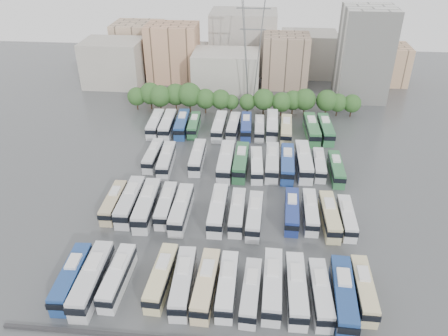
# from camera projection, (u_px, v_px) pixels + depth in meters

# --- Properties ---
(ground) EXTENTS (220.00, 220.00, 0.00)m
(ground) POSITION_uv_depth(u_px,v_px,m) (230.00, 200.00, 85.27)
(ground) COLOR #424447
(ground) RESTS_ON ground
(tree_line) EXTENTS (64.16, 7.56, 8.34)m
(tree_line) POSITION_uv_depth(u_px,v_px,m) (235.00, 98.00, 119.28)
(tree_line) COLOR black
(tree_line) RESTS_ON ground
(city_buildings) EXTENTS (102.00, 35.00, 20.00)m
(city_buildings) POSITION_uv_depth(u_px,v_px,m) (225.00, 54.00, 143.37)
(city_buildings) COLOR #9E998E
(city_buildings) RESTS_ON ground
(apartment_tower) EXTENTS (14.00, 14.00, 26.00)m
(apartment_tower) POSITION_uv_depth(u_px,v_px,m) (364.00, 54.00, 125.56)
(apartment_tower) COLOR silver
(apartment_tower) RESTS_ON ground
(electricity_pylon) EXTENTS (9.00, 6.91, 33.83)m
(electricity_pylon) POSITION_uv_depth(u_px,v_px,m) (253.00, 39.00, 118.39)
(electricity_pylon) COLOR slate
(electricity_pylon) RESTS_ON ground
(bus_r0_s0) EXTENTS (3.17, 12.33, 3.84)m
(bus_r0_s0) POSITION_uv_depth(u_px,v_px,m) (72.00, 277.00, 64.67)
(bus_r0_s0) COLOR navy
(bus_r0_s0) RESTS_ON ground
(bus_r0_s1) EXTENTS (3.16, 13.45, 4.21)m
(bus_r0_s1) POSITION_uv_depth(u_px,v_px,m) (92.00, 279.00, 64.16)
(bus_r0_s1) COLOR silver
(bus_r0_s1) RESTS_ON ground
(bus_r0_s2) EXTENTS (2.82, 11.79, 3.68)m
(bus_r0_s2) POSITION_uv_depth(u_px,v_px,m) (118.00, 277.00, 64.89)
(bus_r0_s2) COLOR silver
(bus_r0_s2) RESTS_ON ground
(bus_r0_s4) EXTENTS (3.09, 12.00, 3.74)m
(bus_r0_s4) POSITION_uv_depth(u_px,v_px,m) (162.00, 277.00, 64.84)
(bus_r0_s4) COLOR beige
(bus_r0_s4) RESTS_ON ground
(bus_r0_s5) EXTENTS (3.16, 12.41, 3.87)m
(bus_r0_s5) POSITION_uv_depth(u_px,v_px,m) (183.00, 282.00, 63.86)
(bus_r0_s5) COLOR silver
(bus_r0_s5) RESTS_ON ground
(bus_r0_s6) EXTENTS (3.11, 12.41, 3.87)m
(bus_r0_s6) POSITION_uv_depth(u_px,v_px,m) (206.00, 284.00, 63.48)
(bus_r0_s6) COLOR beige
(bus_r0_s6) RESTS_ON ground
(bus_r0_s7) EXTENTS (2.60, 11.73, 3.68)m
(bus_r0_s7) POSITION_uv_depth(u_px,v_px,m) (227.00, 285.00, 63.44)
(bus_r0_s7) COLOR white
(bus_r0_s7) RESTS_ON ground
(bus_r0_s8) EXTENTS (3.00, 11.31, 3.52)m
(bus_r0_s8) POSITION_uv_depth(u_px,v_px,m) (251.00, 291.00, 62.48)
(bus_r0_s8) COLOR silver
(bus_r0_s8) RESTS_ON ground
(bus_r0_s9) EXTENTS (3.09, 12.64, 3.95)m
(bus_r0_s9) POSITION_uv_depth(u_px,v_px,m) (272.00, 284.00, 63.35)
(bus_r0_s9) COLOR silver
(bus_r0_s9) RESTS_ON ground
(bus_r0_s10) EXTENTS (2.85, 12.48, 3.91)m
(bus_r0_s10) POSITION_uv_depth(u_px,v_px,m) (296.00, 289.00, 62.66)
(bus_r0_s10) COLOR silver
(bus_r0_s10) RESTS_ON ground
(bus_r0_s11) EXTENTS (2.85, 11.67, 3.64)m
(bus_r0_s11) POSITION_uv_depth(u_px,v_px,m) (320.00, 293.00, 62.13)
(bus_r0_s11) COLOR silver
(bus_r0_s11) RESTS_ON ground
(bus_r0_s12) EXTENTS (3.45, 13.29, 4.14)m
(bus_r0_s12) POSITION_uv_depth(u_px,v_px,m) (343.00, 295.00, 61.46)
(bus_r0_s12) COLOR navy
(bus_r0_s12) RESTS_ON ground
(bus_r0_s13) EXTENTS (2.64, 11.51, 3.60)m
(bus_r0_s13) POSITION_uv_depth(u_px,v_px,m) (363.00, 289.00, 62.84)
(bus_r0_s13) COLOR beige
(bus_r0_s13) RESTS_ON ground
(bus_r1_s0) EXTENTS (2.63, 11.19, 3.50)m
(bus_r1_s0) POSITION_uv_depth(u_px,v_px,m) (114.00, 202.00, 81.61)
(bus_r1_s0) COLOR tan
(bus_r1_s0) RESTS_ON ground
(bus_r1_s1) EXTENTS (2.99, 13.01, 4.07)m
(bus_r1_s1) POSITION_uv_depth(u_px,v_px,m) (130.00, 201.00, 81.35)
(bus_r1_s1) COLOR silver
(bus_r1_s1) RESTS_ON ground
(bus_r1_s2) EXTENTS (3.30, 13.41, 4.18)m
(bus_r1_s2) POSITION_uv_depth(u_px,v_px,m) (147.00, 204.00, 80.32)
(bus_r1_s2) COLOR silver
(bus_r1_s2) RESTS_ON ground
(bus_r1_s3) EXTENTS (2.78, 11.65, 3.64)m
(bus_r1_s3) POSITION_uv_depth(u_px,v_px,m) (166.00, 205.00, 80.77)
(bus_r1_s3) COLOR silver
(bus_r1_s3) RESTS_ON ground
(bus_r1_s4) EXTENTS (2.81, 12.52, 3.92)m
(bus_r1_s4) POSITION_uv_depth(u_px,v_px,m) (181.00, 209.00, 79.42)
(bus_r1_s4) COLOR silver
(bus_r1_s4) RESTS_ON ground
(bus_r1_s6) EXTENTS (2.82, 12.66, 3.97)m
(bus_r1_s6) POSITION_uv_depth(u_px,v_px,m) (218.00, 209.00, 79.23)
(bus_r1_s6) COLOR silver
(bus_r1_s6) RESTS_ON ground
(bus_r1_s7) EXTENTS (2.60, 11.61, 3.64)m
(bus_r1_s7) POSITION_uv_depth(u_px,v_px,m) (237.00, 212.00, 78.90)
(bus_r1_s7) COLOR silver
(bus_r1_s7) RESTS_ON ground
(bus_r1_s8) EXTENTS (2.94, 11.81, 3.68)m
(bus_r1_s8) POSITION_uv_depth(u_px,v_px,m) (255.00, 215.00, 77.89)
(bus_r1_s8) COLOR silver
(bus_r1_s8) RESTS_ON ground
(bus_r1_s10) EXTENTS (2.94, 11.55, 3.60)m
(bus_r1_s10) POSITION_uv_depth(u_px,v_px,m) (292.00, 211.00, 79.16)
(bus_r1_s10) COLOR navy
(bus_r1_s10) RESTS_ON ground
(bus_r1_s11) EXTENTS (2.54, 11.22, 3.51)m
(bus_r1_s11) POSITION_uv_depth(u_px,v_px,m) (310.00, 211.00, 79.08)
(bus_r1_s11) COLOR silver
(bus_r1_s11) RESTS_ON ground
(bus_r1_s12) EXTENTS (2.97, 12.01, 3.75)m
(bus_r1_s12) POSITION_uv_depth(u_px,v_px,m) (330.00, 216.00, 77.73)
(bus_r1_s12) COLOR beige
(bus_r1_s12) RESTS_ON ground
(bus_r1_s13) EXTENTS (2.42, 10.80, 3.38)m
(bus_r1_s13) POSITION_uv_depth(u_px,v_px,m) (347.00, 217.00, 77.61)
(bus_r1_s13) COLOR silver
(bus_r1_s13) RESTS_ON ground
(bus_r2_s1) EXTENTS (2.55, 11.41, 3.57)m
(bus_r2_s1) POSITION_uv_depth(u_px,v_px,m) (153.00, 155.00, 97.08)
(bus_r2_s1) COLOR silver
(bus_r2_s1) RESTS_ON ground
(bus_r2_s2) EXTENTS (3.23, 12.16, 3.78)m
(bus_r2_s2) POSITION_uv_depth(u_px,v_px,m) (166.00, 160.00, 95.13)
(bus_r2_s2) COLOR silver
(bus_r2_s2) RESTS_ON ground
(bus_r2_s4) EXTENTS (2.84, 12.03, 3.76)m
(bus_r2_s4) POSITION_uv_depth(u_px,v_px,m) (197.00, 157.00, 96.22)
(bus_r2_s4) COLOR silver
(bus_r2_s4) RESTS_ON ground
(bus_r2_s6) EXTENTS (2.99, 13.62, 4.27)m
(bus_r2_s6) POSITION_uv_depth(u_px,v_px,m) (226.00, 161.00, 94.10)
(bus_r2_s6) COLOR silver
(bus_r2_s6) RESTS_ON ground
(bus_r2_s7) EXTENTS (3.08, 12.97, 4.05)m
(bus_r2_s7) POSITION_uv_depth(u_px,v_px,m) (241.00, 162.00, 94.13)
(bus_r2_s7) COLOR #2A623A
(bus_r2_s7) RESTS_ON ground
(bus_r2_s8) EXTENTS (3.06, 11.62, 3.61)m
(bus_r2_s8) POSITION_uv_depth(u_px,v_px,m) (256.00, 165.00, 93.46)
(bus_r2_s8) COLOR white
(bus_r2_s8) RESTS_ON ground
(bus_r2_s9) EXTENTS (2.97, 12.84, 4.02)m
(bus_r2_s9) POSITION_uv_depth(u_px,v_px,m) (272.00, 162.00, 94.05)
(bus_r2_s9) COLOR silver
(bus_r2_s9) RESTS_ON ground
(bus_r2_s10) EXTENTS (3.16, 12.98, 4.05)m
(bus_r2_s10) POSITION_uv_depth(u_px,v_px,m) (287.00, 163.00, 93.52)
(bus_r2_s10) COLOR navy
(bus_r2_s10) RESTS_ON ground
(bus_r2_s11) EXTENTS (3.32, 13.69, 4.27)m
(bus_r2_s11) POSITION_uv_depth(u_px,v_px,m) (304.00, 161.00, 94.16)
(bus_r2_s11) COLOR silver
(bus_r2_s11) RESTS_ON ground
(bus_r2_s12) EXTENTS (2.64, 10.91, 3.41)m
(bus_r2_s12) POSITION_uv_depth(u_px,v_px,m) (319.00, 164.00, 93.70)
(bus_r2_s12) COLOR silver
(bus_r2_s12) RESTS_ON ground
(bus_r2_s13) EXTENTS (2.50, 11.38, 3.57)m
(bus_r2_s13) POSITION_uv_depth(u_px,v_px,m) (336.00, 169.00, 92.06)
(bus_r2_s13) COLOR #2E6D3F
(bus_r2_s13) RESTS_ON ground
(bus_r3_s0) EXTENTS (3.10, 12.37, 3.86)m
(bus_r3_s0) POSITION_uv_depth(u_px,v_px,m) (155.00, 124.00, 111.05)
(bus_r3_s0) COLOR silver
(bus_r3_s0) RESTS_ON ground
(bus_r3_s1) EXTENTS (3.22, 12.81, 3.99)m
(bus_r3_s1) POSITION_uv_depth(u_px,v_px,m) (168.00, 124.00, 110.59)
(bus_r3_s1) COLOR silver
(bus_r3_s1) RESTS_ON ground
(bus_r3_s2) EXTENTS (3.33, 12.64, 3.93)m
(bus_r3_s2) POSITION_uv_depth(u_px,v_px,m) (182.00, 124.00, 110.80)
(bus_r3_s2) COLOR navy
(bus_r3_s2) RESTS_ON ground
(bus_r3_s3) EXTENTS (2.80, 11.11, 3.46)m
(bus_r3_s3) POSITION_uv_depth(u_px,v_px,m) (194.00, 125.00, 110.87)
(bus_r3_s3) COLOR #2E6C3E
(bus_r3_s3) RESTS_ON ground
(bus_r3_s5) EXTENTS (2.97, 12.61, 3.94)m
(bus_r3_s5) POSITION_uv_depth(u_px,v_px,m) (219.00, 126.00, 109.78)
(bus_r3_s5) COLOR silver
(bus_r3_s5) RESTS_ON ground
(bus_r3_s6) EXTENTS (2.98, 11.76, 3.66)m
(bus_r3_s6) POSITION_uv_depth(u_px,v_px,m) (233.00, 126.00, 109.99)
(bus_r3_s6) COLOR silver
(bus_r3_s6) RESTS_ON ground
(bus_r3_s7) EXTENTS (2.94, 11.88, 3.70)m
(bus_r3_s7) POSITION_uv_depth(u_px,v_px,m) (246.00, 126.00, 109.98)
(bus_r3_s7) COLOR navy
(bus_r3_s7) RESTS_ON ground
(bus_r3_s8) EXTENTS (2.54, 10.81, 3.38)m
(bus_r3_s8) POSITION_uv_depth(u_px,v_px,m) (259.00, 128.00, 109.34)
(bus_r3_s8) COLOR silver
(bus_r3_s8) RESTS_ON ground
(bus_r3_s9) EXTENTS (2.93, 12.95, 4.05)m
(bus_r3_s9) POSITION_uv_depth(u_px,v_px,m) (272.00, 125.00, 110.27)
(bus_r3_s9) COLOR silver
(bus_r3_s9) RESTS_ON ground
(bus_r3_s10) EXTENTS (3.11, 12.31, 3.83)m
(bus_r3_s10) POSITION_uv_depth(u_px,v_px,m) (286.00, 129.00, 108.23)
(bus_r3_s10) COLOR #CABF8B
(bus_r3_s10) RESTS_ON ground
(bus_r3_s12) EXTENTS (3.55, 13.44, 4.18)m
(bus_r3_s12) POSITION_uv_depth(u_px,v_px,m) (312.00, 129.00, 108.01)
(bus_r3_s12) COLOR #2F6F3D
(bus_r3_s12) RESTS_ON ground
(bus_r3_s13) EXTENTS (3.30, 12.86, 4.00)m
(bus_r3_s13) POSITION_uv_depth(u_px,v_px,m) (326.00, 129.00, 108.21)
(bus_r3_s13) COLOR #2F6E42
(bus_r3_s13) RESTS_ON ground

